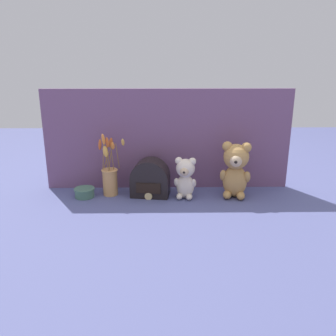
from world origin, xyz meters
The scene contains 7 objects.
ground_plane centered at (0.00, 0.00, 0.00)m, with size 4.00×4.00×0.00m, color #4C5184.
backdrop_wall centered at (0.00, 0.17, 0.29)m, with size 1.40×0.02×0.57m.
teddy_bear_large centered at (0.36, 0.01, 0.16)m, with size 0.17×0.16×0.31m.
teddy_bear_medium centered at (0.09, 0.00, 0.12)m, with size 0.13×0.12×0.23m.
flower_vase centered at (-0.32, 0.05, 0.11)m, with size 0.15×0.12×0.36m.
vintage_radio centered at (-0.10, 0.04, 0.09)m, with size 0.22×0.15×0.21m.
decorative_tin_tall centered at (-0.46, 0.02, 0.03)m, with size 0.11×0.11×0.05m.
Camera 1 is at (-0.03, -1.81, 0.74)m, focal length 38.00 mm.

